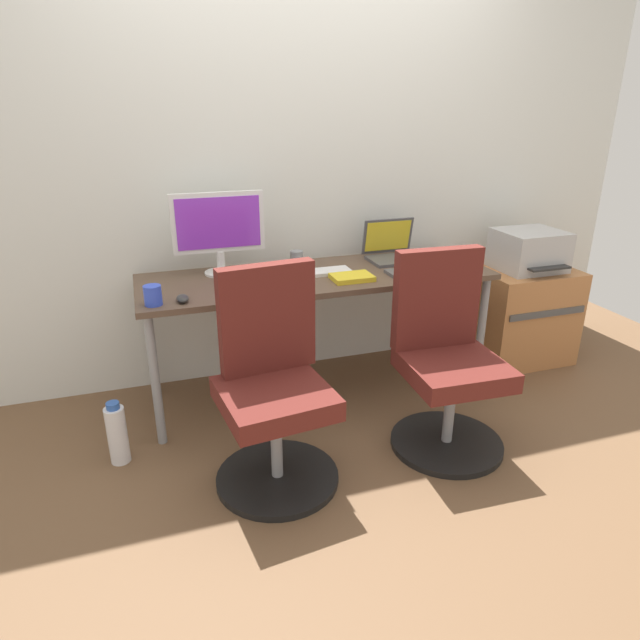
% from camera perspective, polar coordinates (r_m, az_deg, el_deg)
% --- Properties ---
extents(ground_plane, '(5.28, 5.28, 0.00)m').
position_cam_1_polar(ground_plane, '(3.24, -0.28, -7.21)').
color(ground_plane, brown).
extents(back_wall, '(4.40, 0.04, 2.60)m').
position_cam_1_polar(back_wall, '(3.22, -2.59, 16.93)').
color(back_wall, silver).
rests_on(back_wall, ground).
extents(desk, '(1.88, 0.62, 0.70)m').
position_cam_1_polar(desk, '(2.98, -0.30, 3.65)').
color(desk, brown).
rests_on(desk, ground).
extents(office_chair_left, '(0.54, 0.54, 0.94)m').
position_cam_1_polar(office_chair_left, '(2.38, -4.88, -7.13)').
color(office_chair_left, black).
rests_on(office_chair_left, ground).
extents(office_chair_right, '(0.54, 0.54, 0.94)m').
position_cam_1_polar(office_chair_right, '(2.67, 12.87, -4.24)').
color(office_chair_right, black).
rests_on(office_chair_right, ground).
extents(side_cabinet, '(0.59, 0.49, 0.60)m').
position_cam_1_polar(side_cabinet, '(3.76, 19.92, 0.61)').
color(side_cabinet, '#B77542').
rests_on(side_cabinet, ground).
extents(printer, '(0.38, 0.40, 0.24)m').
position_cam_1_polar(printer, '(3.64, 20.76, 6.75)').
color(printer, '#B7B7B7').
rests_on(printer, side_cabinet).
extents(water_bottle_on_floor, '(0.09, 0.09, 0.31)m').
position_cam_1_polar(water_bottle_on_floor, '(2.74, -20.20, -10.97)').
color(water_bottle_on_floor, white).
rests_on(water_bottle_on_floor, ground).
extents(desktop_monitor, '(0.48, 0.18, 0.43)m').
position_cam_1_polar(desktop_monitor, '(2.96, -10.43, 9.37)').
color(desktop_monitor, silver).
rests_on(desktop_monitor, desk).
extents(open_laptop, '(0.31, 0.26, 0.23)m').
position_cam_1_polar(open_laptop, '(3.27, 7.51, 7.20)').
color(open_laptop, '#4C4C51').
rests_on(open_laptop, desk).
extents(keyboard_by_monitor, '(0.34, 0.12, 0.02)m').
position_cam_1_polar(keyboard_by_monitor, '(2.97, -0.08, 4.97)').
color(keyboard_by_monitor, silver).
rests_on(keyboard_by_monitor, desk).
extents(keyboard_by_laptop, '(0.34, 0.12, 0.02)m').
position_cam_1_polar(keyboard_by_laptop, '(3.04, 9.99, 5.01)').
color(keyboard_by_laptop, '#515156').
rests_on(keyboard_by_laptop, desk).
extents(mouse_by_monitor, '(0.06, 0.10, 0.03)m').
position_cam_1_polar(mouse_by_monitor, '(3.09, 15.24, 4.98)').
color(mouse_by_monitor, '#515156').
rests_on(mouse_by_monitor, desk).
extents(mouse_by_laptop, '(0.06, 0.10, 0.03)m').
position_cam_1_polar(mouse_by_laptop, '(2.62, -14.00, 2.18)').
color(mouse_by_laptop, '#2D2D2D').
rests_on(mouse_by_laptop, desk).
extents(coffee_mug, '(0.08, 0.08, 0.09)m').
position_cam_1_polar(coffee_mug, '(2.61, -16.87, 2.45)').
color(coffee_mug, blue).
rests_on(coffee_mug, desk).
extents(pen_cup, '(0.07, 0.07, 0.10)m').
position_cam_1_polar(pen_cup, '(3.04, -2.42, 6.17)').
color(pen_cup, slate).
rests_on(pen_cup, desk).
extents(phone_near_laptop, '(0.07, 0.14, 0.01)m').
position_cam_1_polar(phone_near_laptop, '(3.41, 11.67, 6.64)').
color(phone_near_laptop, black).
rests_on(phone_near_laptop, desk).
extents(phone_near_monitor, '(0.07, 0.14, 0.01)m').
position_cam_1_polar(phone_near_monitor, '(2.84, -9.07, 3.83)').
color(phone_near_monitor, black).
rests_on(phone_near_monitor, desk).
extents(notebook, '(0.21, 0.15, 0.03)m').
position_cam_1_polar(notebook, '(2.87, 3.32, 4.42)').
color(notebook, yellow).
rests_on(notebook, desk).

